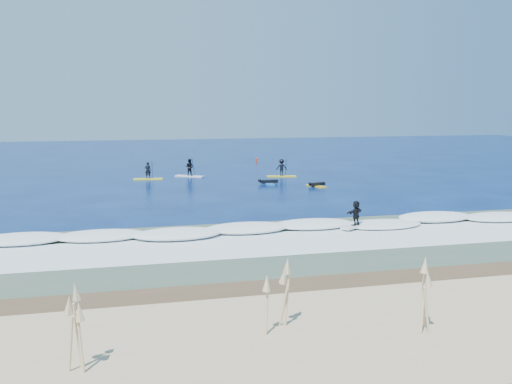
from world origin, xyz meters
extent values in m
plane|color=#031142|center=(0.00, 0.00, 0.00)|extent=(160.00, 160.00, 0.00)
cube|color=tan|center=(0.00, -27.00, 0.00)|extent=(90.00, 7.00, 2.00)
cube|color=#4F3D25|center=(0.00, -21.50, 0.00)|extent=(90.00, 5.00, 0.08)
cube|color=#3D5440|center=(0.00, -14.00, 0.01)|extent=(90.00, 13.00, 0.01)
cube|color=white|center=(0.00, -10.00, 0.00)|extent=(40.00, 6.00, 0.30)
cube|color=silver|center=(0.00, -13.00, 0.00)|extent=(34.00, 5.00, 0.02)
cube|color=yellow|center=(-7.10, 14.65, 0.05)|extent=(2.81, 0.98, 0.09)
imported|color=black|center=(-7.10, 14.65, 0.88)|extent=(0.61, 0.44, 1.58)
cylinder|color=black|center=(-6.69, 14.61, 0.83)|extent=(0.11, 0.63, 1.84)
cube|color=black|center=(-6.69, 14.61, -0.05)|extent=(0.11, 0.03, 0.28)
cube|color=white|center=(-2.94, 15.90, 0.05)|extent=(2.87, 2.28, 0.10)
imported|color=black|center=(-2.94, 15.90, 0.95)|extent=(1.05, 1.00, 1.70)
cylinder|color=black|center=(-2.57, 15.65, 0.89)|extent=(0.42, 0.59, 1.99)
cube|color=black|center=(-2.57, 15.65, -0.05)|extent=(0.12, 0.03, 0.30)
cube|color=yellow|center=(5.96, 13.63, 0.05)|extent=(3.00, 1.31, 0.10)
imported|color=black|center=(5.96, 13.63, 0.93)|extent=(1.18, 0.83, 1.67)
cylinder|color=black|center=(6.38, 13.54, 0.87)|extent=(0.18, 0.66, 1.95)
cube|color=black|center=(6.38, 13.54, -0.05)|extent=(0.12, 0.03, 0.29)
cube|color=gold|center=(6.94, 6.18, 0.05)|extent=(1.28, 2.27, 0.10)
cube|color=black|center=(7.03, 6.21, 0.23)|extent=(1.57, 0.88, 0.25)
sphere|color=black|center=(6.22, 5.93, 0.34)|extent=(0.25, 0.25, 0.25)
cube|color=blue|center=(3.26, 8.85, 0.06)|extent=(0.64, 2.33, 0.11)
cube|color=black|center=(3.37, 8.85, 0.24)|extent=(1.61, 0.44, 0.27)
sphere|color=black|center=(2.46, 8.84, 0.36)|extent=(0.27, 0.27, 0.27)
cube|color=white|center=(3.15, -10.88, 0.21)|extent=(2.11, 1.55, 0.11)
imported|color=black|center=(3.15, -10.88, 0.97)|extent=(1.34, 1.01, 1.41)
cylinder|color=red|center=(7.10, 28.61, 0.20)|extent=(0.25, 0.25, 0.41)
cone|color=red|center=(7.10, 28.61, 0.51)|extent=(0.18, 0.18, 0.20)
camera|label=1|loc=(-10.07, -40.53, 7.03)|focal=40.00mm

